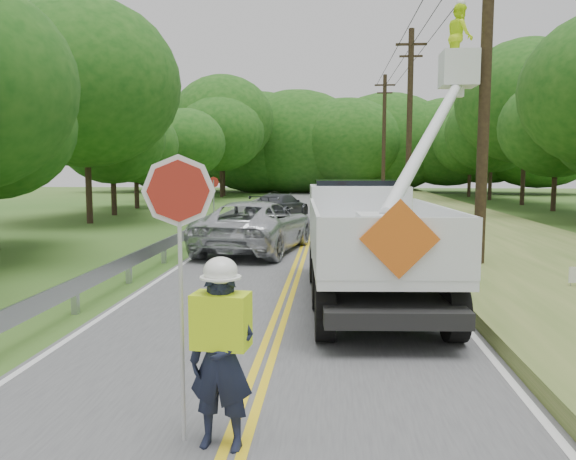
{
  "coord_description": "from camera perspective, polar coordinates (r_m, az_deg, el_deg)",
  "views": [
    {
      "loc": [
        1.0,
        -6.72,
        2.95
      ],
      "look_at": [
        0.0,
        6.0,
        1.5
      ],
      "focal_mm": 35.47,
      "sensor_mm": 36.0,
      "label": 1
    }
  ],
  "objects": [
    {
      "name": "ground",
      "position": [
        7.41,
        -3.79,
        -16.99
      ],
      "size": [
        140.0,
        140.0,
        0.0
      ],
      "primitive_type": "plane",
      "color": "#28571A",
      "rests_on": "ground"
    },
    {
      "name": "road",
      "position": [
        20.95,
        1.71,
        -1.59
      ],
      "size": [
        7.2,
        96.0,
        0.03
      ],
      "color": "#4D4D4F",
      "rests_on": "ground"
    },
    {
      "name": "guardrail",
      "position": [
        22.33,
        -8.53,
        0.24
      ],
      "size": [
        0.18,
        48.0,
        0.77
      ],
      "color": "#9EA2A6",
      "rests_on": "ground"
    },
    {
      "name": "utility_poles",
      "position": [
        24.18,
        14.29,
        11.78
      ],
      "size": [
        1.6,
        43.3,
        10.0
      ],
      "color": "black",
      "rests_on": "ground"
    },
    {
      "name": "tall_grass_verge",
      "position": [
        21.78,
        20.72,
        -1.33
      ],
      "size": [
        7.0,
        96.0,
        0.3
      ],
      "primitive_type": "cube",
      "color": "#496729",
      "rests_on": "ground"
    },
    {
      "name": "treeline_left",
      "position": [
        38.41,
        -13.09,
        10.97
      ],
      "size": [
        11.5,
        54.38,
        11.64
      ],
      "color": "#332319",
      "rests_on": "ground"
    },
    {
      "name": "treeline_horizon",
      "position": [
        63.21,
        3.27,
        8.77
      ],
      "size": [
        55.21,
        14.46,
        11.44
      ],
      "color": "#184A13",
      "rests_on": "ground"
    },
    {
      "name": "flagger",
      "position": [
        6.0,
        -6.8,
        -11.49
      ],
      "size": [
        1.17,
        0.53,
        3.04
      ],
      "color": "#191E33",
      "rests_on": "road"
    },
    {
      "name": "bucket_truck",
      "position": [
        13.42,
        8.43,
        0.72
      ],
      "size": [
        4.38,
        7.84,
        7.12
      ],
      "color": "black",
      "rests_on": "road"
    },
    {
      "name": "suv_silver",
      "position": [
        19.59,
        -3.24,
        0.43
      ],
      "size": [
        3.87,
        6.64,
        1.74
      ],
      "primitive_type": "imported",
      "rotation": [
        0.0,
        0.0,
        2.98
      ],
      "color": "silver",
      "rests_on": "road"
    },
    {
      "name": "suv_darkgrey",
      "position": [
        31.72,
        -0.76,
        2.44
      ],
      "size": [
        3.28,
        5.19,
        1.4
      ],
      "primitive_type": "imported",
      "rotation": [
        0.0,
        0.0,
        2.85
      ],
      "color": "#373B40",
      "rests_on": "road"
    },
    {
      "name": "stop_sign_permanent",
      "position": [
        26.8,
        -7.47,
        3.55
      ],
      "size": [
        0.48,
        0.24,
        2.44
      ],
      "color": "#9EA2A6",
      "rests_on": "ground"
    }
  ]
}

